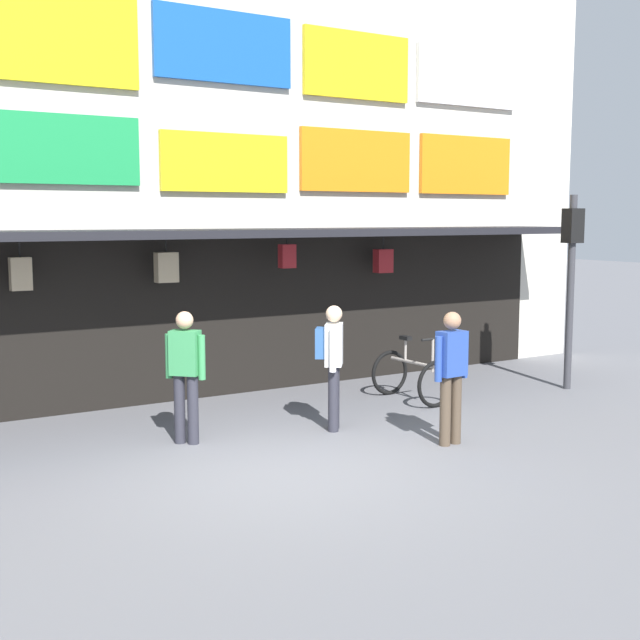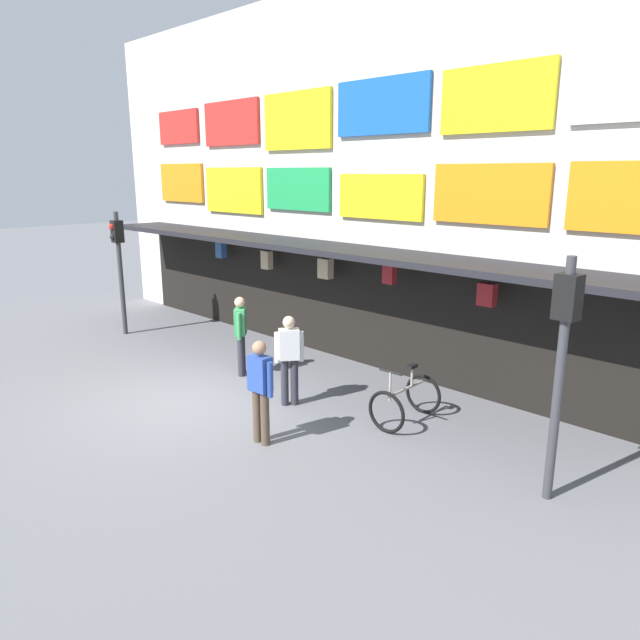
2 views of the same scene
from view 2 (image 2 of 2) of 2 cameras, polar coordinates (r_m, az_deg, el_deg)
ground_plane at (r=11.37m, az=-12.48°, el=-7.66°), size 80.00×80.00×0.00m
shopfront at (r=13.56m, az=3.40°, el=13.30°), size 18.00×2.60×8.00m
traffic_light_near at (r=16.02m, az=-19.00°, el=6.14°), size 0.29×0.33×3.20m
traffic_light_far at (r=7.81m, az=22.60°, el=-1.94°), size 0.30×0.34×3.20m
bicycle_parked at (r=10.15m, az=8.30°, el=-7.78°), size 0.77×1.19×1.05m
pedestrian_in_black at (r=10.63m, az=-3.02°, el=-3.24°), size 0.47×0.48×1.68m
pedestrian_in_blue at (r=9.16m, az=-5.83°, el=-6.44°), size 0.53×0.24×1.68m
pedestrian_in_red at (r=12.31m, az=-7.72°, el=-1.10°), size 0.41×0.41×1.68m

